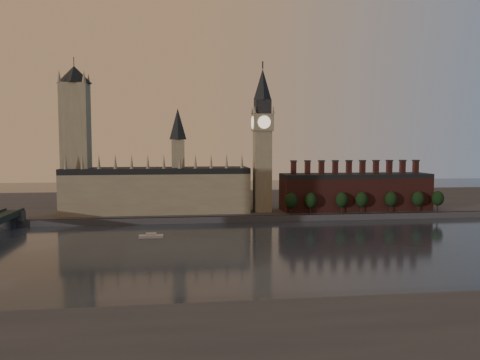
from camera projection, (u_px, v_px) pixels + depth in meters
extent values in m
plane|color=black|center=(281.00, 252.00, 228.59)|extent=(900.00, 900.00, 0.00)
cube|color=#404145|center=(253.00, 219.00, 317.43)|extent=(900.00, 4.00, 4.00)
cube|color=#404145|center=(237.00, 203.00, 406.43)|extent=(900.00, 180.00, 4.00)
cube|color=gray|center=(157.00, 193.00, 332.61)|extent=(130.00, 30.00, 28.00)
cube|color=black|center=(157.00, 171.00, 331.38)|extent=(130.00, 30.00, 4.00)
cube|color=gray|center=(178.00, 156.00, 332.54)|extent=(9.00, 9.00, 24.00)
cone|color=black|center=(178.00, 124.00, 330.79)|extent=(12.00, 12.00, 22.00)
cone|color=gray|center=(66.00, 162.00, 309.45)|extent=(2.60, 2.60, 10.00)
cone|color=gray|center=(82.00, 162.00, 310.82)|extent=(2.60, 2.60, 10.00)
cone|color=gray|center=(99.00, 162.00, 312.20)|extent=(2.60, 2.60, 10.00)
cone|color=gray|center=(115.00, 162.00, 313.57)|extent=(2.60, 2.60, 10.00)
cone|color=gray|center=(132.00, 161.00, 314.95)|extent=(2.60, 2.60, 10.00)
cone|color=gray|center=(148.00, 161.00, 316.32)|extent=(2.60, 2.60, 10.00)
cone|color=gray|center=(164.00, 161.00, 317.70)|extent=(2.60, 2.60, 10.00)
cone|color=gray|center=(180.00, 161.00, 319.07)|extent=(2.60, 2.60, 10.00)
cone|color=gray|center=(195.00, 161.00, 320.44)|extent=(2.60, 2.60, 10.00)
cone|color=gray|center=(211.00, 161.00, 321.82)|extent=(2.60, 2.60, 10.00)
cone|color=gray|center=(227.00, 161.00, 323.19)|extent=(2.60, 2.60, 10.00)
cone|color=gray|center=(242.00, 161.00, 324.57)|extent=(2.60, 2.60, 10.00)
cube|color=gray|center=(76.00, 149.00, 323.19)|extent=(18.00, 18.00, 90.00)
cone|color=black|center=(74.00, 75.00, 319.30)|extent=(24.00, 24.00, 12.00)
cylinder|color=#232326|center=(74.00, 66.00, 318.85)|extent=(0.50, 0.50, 12.00)
cone|color=gray|center=(59.00, 76.00, 310.52)|extent=(3.00, 3.00, 8.00)
cone|color=gray|center=(84.00, 76.00, 312.57)|extent=(3.00, 3.00, 8.00)
cone|color=gray|center=(65.00, 79.00, 326.34)|extent=(3.00, 3.00, 8.00)
cone|color=gray|center=(89.00, 80.00, 328.39)|extent=(3.00, 3.00, 8.00)
cube|color=gray|center=(262.00, 172.00, 336.13)|extent=(12.00, 12.00, 58.00)
cube|color=gray|center=(262.00, 123.00, 333.46)|extent=(14.00, 14.00, 12.00)
cube|color=#232326|center=(263.00, 107.00, 332.62)|extent=(11.00, 11.00, 10.00)
cone|color=black|center=(263.00, 84.00, 331.40)|extent=(13.00, 13.00, 22.00)
cylinder|color=#232326|center=(263.00, 65.00, 330.37)|extent=(1.00, 1.00, 5.00)
cylinder|color=beige|center=(264.00, 122.00, 326.34)|extent=(9.00, 0.50, 9.00)
cylinder|color=beige|center=(261.00, 123.00, 340.58)|extent=(9.00, 0.50, 9.00)
cylinder|color=beige|center=(253.00, 123.00, 332.54)|extent=(0.50, 9.00, 9.00)
cylinder|color=beige|center=(272.00, 123.00, 334.38)|extent=(0.50, 9.00, 9.00)
cone|color=gray|center=(255.00, 109.00, 325.51)|extent=(2.00, 2.00, 6.00)
cone|color=gray|center=(273.00, 109.00, 327.18)|extent=(2.00, 2.00, 6.00)
cone|color=gray|center=(252.00, 110.00, 338.37)|extent=(2.00, 2.00, 6.00)
cone|color=gray|center=(270.00, 111.00, 340.03)|extent=(2.00, 2.00, 6.00)
cube|color=#4E221E|center=(355.00, 194.00, 346.40)|extent=(110.00, 25.00, 24.00)
cube|color=black|center=(355.00, 176.00, 345.37)|extent=(110.00, 25.00, 3.00)
cube|color=#4E221E|center=(294.00, 168.00, 338.89)|extent=(3.50, 3.50, 9.00)
cube|color=#232326|center=(294.00, 161.00, 338.50)|extent=(4.20, 4.20, 1.00)
cube|color=#4E221E|center=(308.00, 168.00, 340.22)|extent=(3.50, 3.50, 9.00)
cube|color=#232326|center=(308.00, 161.00, 339.84)|extent=(4.20, 4.20, 1.00)
cube|color=#4E221E|center=(321.00, 168.00, 341.56)|extent=(3.50, 3.50, 9.00)
cube|color=#232326|center=(321.00, 161.00, 341.18)|extent=(4.20, 4.20, 1.00)
cube|color=#4E221E|center=(335.00, 168.00, 342.90)|extent=(3.50, 3.50, 9.00)
cube|color=#232326|center=(335.00, 161.00, 342.52)|extent=(4.20, 4.20, 1.00)
cube|color=#4E221E|center=(349.00, 167.00, 344.24)|extent=(3.50, 3.50, 9.00)
cube|color=#232326|center=(349.00, 161.00, 343.86)|extent=(4.20, 4.20, 1.00)
cube|color=#4E221E|center=(362.00, 167.00, 345.58)|extent=(3.50, 3.50, 9.00)
cube|color=#232326|center=(363.00, 161.00, 345.20)|extent=(4.20, 4.20, 1.00)
cube|color=#4E221E|center=(376.00, 167.00, 346.92)|extent=(3.50, 3.50, 9.00)
cube|color=#232326|center=(376.00, 161.00, 346.53)|extent=(4.20, 4.20, 1.00)
cube|color=#4E221E|center=(389.00, 167.00, 348.25)|extent=(3.50, 3.50, 9.00)
cube|color=#232326|center=(389.00, 161.00, 347.87)|extent=(4.20, 4.20, 1.00)
cube|color=#4E221E|center=(402.00, 167.00, 349.59)|extent=(3.50, 3.50, 9.00)
cube|color=#232326|center=(403.00, 160.00, 349.21)|extent=(4.20, 4.20, 1.00)
cube|color=#4E221E|center=(416.00, 167.00, 350.93)|extent=(3.50, 3.50, 9.00)
cube|color=#232326|center=(416.00, 160.00, 350.55)|extent=(4.20, 4.20, 1.00)
cylinder|color=black|center=(291.00, 210.00, 324.84)|extent=(0.80, 0.80, 6.00)
ellipsoid|color=black|center=(291.00, 201.00, 324.35)|extent=(8.60, 8.60, 10.75)
cylinder|color=black|center=(310.00, 210.00, 326.74)|extent=(0.80, 0.80, 6.00)
ellipsoid|color=black|center=(311.00, 200.00, 326.24)|extent=(8.60, 8.60, 10.75)
cylinder|color=black|center=(342.00, 209.00, 330.02)|extent=(0.80, 0.80, 6.00)
ellipsoid|color=black|center=(342.00, 200.00, 329.52)|extent=(8.60, 8.60, 10.75)
cylinder|color=black|center=(361.00, 209.00, 331.55)|extent=(0.80, 0.80, 6.00)
ellipsoid|color=black|center=(362.00, 200.00, 331.05)|extent=(8.60, 8.60, 10.75)
cylinder|color=black|center=(391.00, 208.00, 334.41)|extent=(0.80, 0.80, 6.00)
ellipsoid|color=black|center=(391.00, 199.00, 333.92)|extent=(8.60, 8.60, 10.75)
cylinder|color=black|center=(418.00, 208.00, 336.51)|extent=(0.80, 0.80, 6.00)
ellipsoid|color=black|center=(418.00, 199.00, 336.01)|extent=(8.60, 8.60, 10.75)
cylinder|color=black|center=(437.00, 207.00, 338.57)|extent=(0.80, 0.80, 6.00)
ellipsoid|color=black|center=(438.00, 198.00, 338.08)|extent=(8.60, 8.60, 10.75)
cube|color=#404145|center=(12.00, 216.00, 297.19)|extent=(14.00, 8.00, 6.00)
cylinder|color=#232326|center=(10.00, 222.00, 292.48)|extent=(8.00, 8.00, 7.75)
cube|color=silver|center=(151.00, 236.00, 263.16)|extent=(13.54, 3.95, 1.54)
cube|color=silver|center=(151.00, 234.00, 263.06)|extent=(5.81, 2.93, 1.16)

